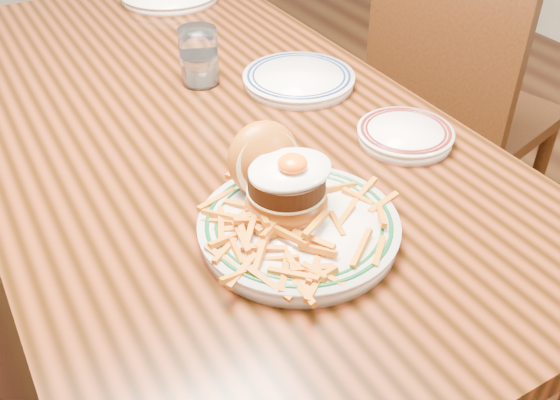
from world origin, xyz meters
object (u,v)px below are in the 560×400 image
chair_right (454,107)px  main_plate (293,209)px  side_plate (405,134)px  table (198,147)px

chair_right → main_plate: size_ratio=3.04×
main_plate → side_plate: size_ratio=1.75×
chair_right → side_plate: 0.69m
main_plate → chair_right: bearing=30.9°
chair_right → main_plate: bearing=16.1°
main_plate → side_plate: (0.31, 0.11, -0.02)m
chair_right → side_plate: size_ratio=5.33×
table → main_plate: size_ratio=5.19×
main_plate → side_plate: main_plate is taller
chair_right → side_plate: (-0.52, -0.37, 0.26)m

